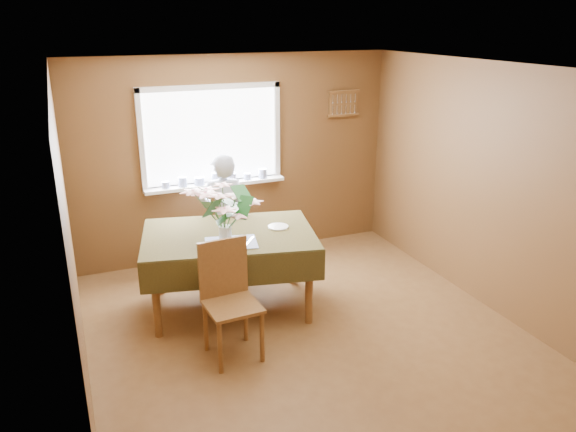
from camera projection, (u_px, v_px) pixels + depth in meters
name	position (u px, v px, depth m)	size (l,w,h in m)	color
floor	(310.00, 337.00, 5.37)	(4.50, 4.50, 0.00)	brown
ceiling	(314.00, 68.00, 4.54)	(4.50, 4.50, 0.00)	white
wall_back	(236.00, 158.00, 6.92)	(4.00, 4.00, 0.00)	brown
wall_front	(486.00, 342.00, 2.99)	(4.00, 4.00, 0.00)	brown
wall_left	(71.00, 247.00, 4.24)	(4.50, 4.50, 0.00)	brown
wall_right	(491.00, 189.00, 5.67)	(4.50, 4.50, 0.00)	brown
window_assembly	(213.00, 154.00, 6.74)	(1.72, 0.20, 1.22)	white
spoon_rack	(343.00, 103.00, 7.21)	(0.44, 0.05, 0.33)	brown
dining_table	(229.00, 243.00, 5.69)	(1.93, 1.50, 0.84)	brown
chair_far	(225.00, 228.00, 6.63)	(0.49, 0.49, 1.01)	brown
chair_near	(229.00, 295.00, 4.97)	(0.48, 0.48, 1.06)	brown
seated_woman	(224.00, 216.00, 6.43)	(0.54, 0.35, 1.48)	white
flower_bouquet	(224.00, 207.00, 5.34)	(0.63, 0.63, 0.54)	white
side_plate	(278.00, 227.00, 5.81)	(0.21, 0.21, 0.01)	white
table_knife	(249.00, 241.00, 5.43)	(0.02, 0.24, 0.00)	silver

